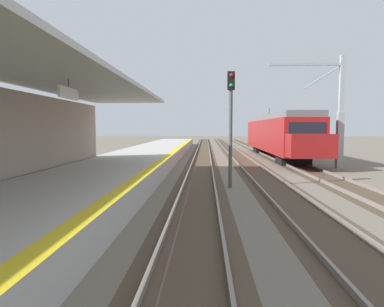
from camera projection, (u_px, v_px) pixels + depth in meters
station_platform at (97, 180)px, 14.01m from camera, size 5.00×80.00×0.91m
track_pair_nearest_platform at (200, 176)px, 17.84m from camera, size 2.34×120.00×0.16m
track_pair_middle at (262, 177)px, 17.70m from camera, size 2.34×120.00×0.16m
track_pair_far_side at (325, 177)px, 17.55m from camera, size 2.34×120.00×0.16m
approaching_train at (277, 134)px, 29.39m from camera, size 2.93×19.60×4.76m
rail_signal_post at (231, 117)px, 14.46m from camera, size 0.32×0.34×5.20m
catenary_pylon_far_side at (336, 115)px, 21.51m from camera, size 5.00×0.40×7.50m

